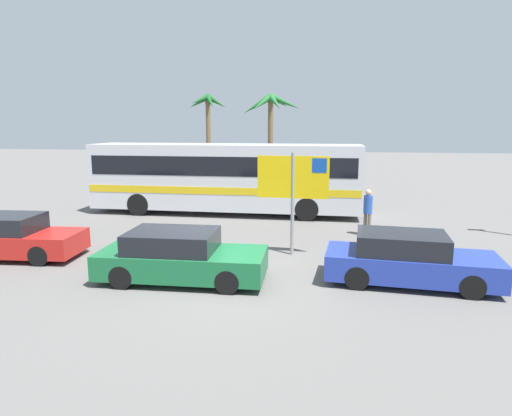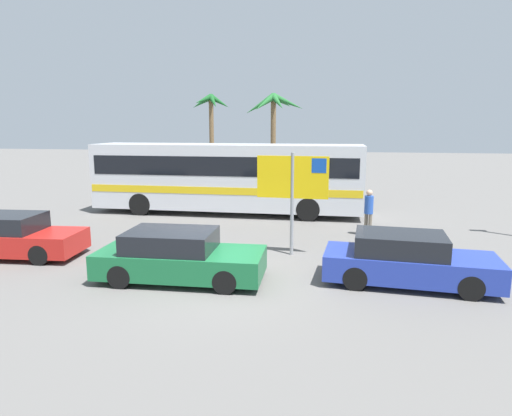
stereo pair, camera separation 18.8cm
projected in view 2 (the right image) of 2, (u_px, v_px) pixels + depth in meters
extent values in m
plane|color=#605E5B|center=(211.00, 282.00, 11.61)|extent=(120.00, 120.00, 0.00)
cube|color=silver|center=(227.00, 176.00, 20.43)|extent=(12.20, 2.42, 2.90)
cube|color=black|center=(227.00, 164.00, 20.33)|extent=(11.71, 2.45, 0.84)
cube|color=gold|center=(227.00, 187.00, 20.53)|extent=(12.08, 2.45, 0.32)
cylinder|color=black|center=(311.00, 201.00, 21.07)|extent=(1.00, 0.28, 1.00)
cylinder|color=black|center=(308.00, 209.00, 18.97)|extent=(1.00, 0.28, 1.00)
cylinder|color=black|center=(159.00, 197.00, 22.34)|extent=(1.00, 0.28, 1.00)
cylinder|color=black|center=(141.00, 204.00, 20.24)|extent=(1.00, 0.28, 1.00)
cylinder|color=gray|center=(292.00, 205.00, 13.81)|extent=(0.11, 0.11, 3.20)
cube|color=yellow|center=(293.00, 177.00, 13.65)|extent=(2.20, 0.15, 1.30)
cube|color=#1447A8|center=(319.00, 166.00, 13.42)|extent=(0.44, 0.09, 0.44)
cube|color=#23389E|center=(409.00, 266.00, 11.35)|extent=(4.36, 1.99, 0.64)
cube|color=black|center=(400.00, 243.00, 11.31)|extent=(2.32, 1.70, 0.52)
cylinder|color=black|center=(459.00, 268.00, 11.78)|extent=(0.61, 0.21, 0.60)
cylinder|color=black|center=(471.00, 288.00, 10.34)|extent=(0.61, 0.21, 0.60)
cylinder|color=black|center=(357.00, 261.00, 12.43)|extent=(0.61, 0.21, 0.60)
cylinder|color=black|center=(355.00, 278.00, 10.99)|extent=(0.61, 0.21, 0.60)
cube|color=red|center=(12.00, 241.00, 13.82)|extent=(4.37, 1.98, 0.64)
cube|color=black|center=(3.00, 223.00, 13.73)|extent=(2.32, 1.70, 0.52)
cylinder|color=black|center=(66.00, 242.00, 14.47)|extent=(0.61, 0.20, 0.60)
cylinder|color=black|center=(39.00, 255.00, 12.97)|extent=(0.61, 0.20, 0.60)
cube|color=#196638|center=(181.00, 262.00, 11.68)|extent=(4.36, 1.90, 0.64)
cube|color=black|center=(171.00, 240.00, 11.62)|extent=(2.29, 1.70, 0.52)
cylinder|color=black|center=(237.00, 262.00, 12.33)|extent=(0.60, 0.18, 0.60)
cylinder|color=black|center=(225.00, 282.00, 10.74)|extent=(0.60, 0.18, 0.60)
cylinder|color=black|center=(145.00, 258.00, 12.70)|extent=(0.60, 0.18, 0.60)
cylinder|color=black|center=(119.00, 277.00, 11.11)|extent=(0.60, 0.18, 0.60)
cylinder|color=#706656|center=(370.00, 225.00, 16.36)|extent=(0.13, 0.13, 0.83)
cylinder|color=#706656|center=(366.00, 224.00, 16.49)|extent=(0.13, 0.13, 0.83)
cylinder|color=#2851B2|center=(369.00, 205.00, 16.29)|extent=(0.32, 0.32, 0.66)
sphere|color=tan|center=(369.00, 193.00, 16.21)|extent=(0.23, 0.23, 0.23)
cylinder|color=brown|center=(273.00, 146.00, 27.58)|extent=(0.32, 0.32, 5.55)
cone|color=#23662D|center=(288.00, 103.00, 26.94)|extent=(1.96, 0.48, 1.15)
cone|color=#23662D|center=(282.00, 102.00, 27.81)|extent=(1.32, 1.96, 0.96)
cone|color=#23662D|center=(266.00, 102.00, 27.90)|extent=(1.53, 1.85, 1.02)
cone|color=#23662D|center=(260.00, 105.00, 27.15)|extent=(1.93, 0.71, 1.38)
cone|color=#23662D|center=(265.00, 103.00, 26.46)|extent=(1.33, 1.90, 1.24)
cone|color=#23662D|center=(278.00, 102.00, 26.27)|extent=(1.23, 1.95, 1.18)
cylinder|color=brown|center=(212.00, 142.00, 31.66)|extent=(0.32, 0.32, 5.78)
cone|color=#195623|center=(220.00, 102.00, 31.04)|extent=(1.51, 0.47, 1.11)
cone|color=#195623|center=(217.00, 101.00, 31.69)|extent=(1.07, 1.57, 0.94)
cone|color=#195623|center=(210.00, 101.00, 31.80)|extent=(0.99, 1.59, 0.94)
cone|color=#195623|center=(202.00, 102.00, 31.22)|extent=(1.53, 0.56, 1.12)
cone|color=#195623|center=(203.00, 100.00, 30.64)|extent=(1.21, 1.53, 0.89)
cone|color=#195623|center=(213.00, 102.00, 30.57)|extent=(1.13, 1.51, 1.12)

